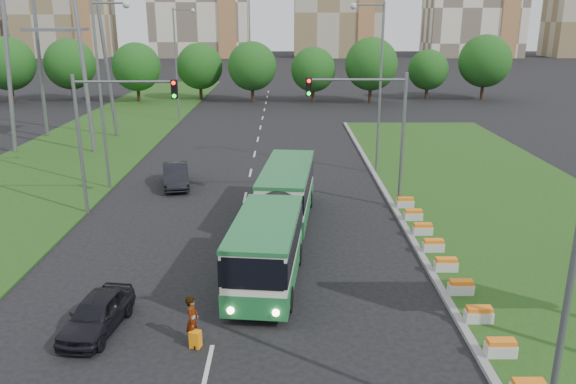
{
  "coord_description": "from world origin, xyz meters",
  "views": [
    {
      "loc": [
        -0.47,
        -22.0,
        10.89
      ],
      "look_at": [
        -0.31,
        4.77,
        2.6
      ],
      "focal_mm": 35.0,
      "sensor_mm": 36.0,
      "label": 1
    }
  ],
  "objects_px": {
    "car_left_far": "(176,175)",
    "articulated_bus": "(277,214)",
    "car_left_near": "(97,313)",
    "pedestrian": "(192,320)",
    "shopping_trolley": "(195,339)",
    "traffic_mast_left": "(107,123)",
    "traffic_mast_median": "(376,119)"
  },
  "relations": [
    {
      "from": "traffic_mast_median",
      "to": "shopping_trolley",
      "type": "bearing_deg",
      "value": -119.06
    },
    {
      "from": "traffic_mast_left",
      "to": "pedestrian",
      "type": "distance_m",
      "value": 15.9
    },
    {
      "from": "traffic_mast_left",
      "to": "shopping_trolley",
      "type": "height_order",
      "value": "traffic_mast_left"
    },
    {
      "from": "pedestrian",
      "to": "shopping_trolley",
      "type": "relative_size",
      "value": 2.85
    },
    {
      "from": "car_left_near",
      "to": "shopping_trolley",
      "type": "xyz_separation_m",
      "value": [
        3.72,
        -1.14,
        -0.37
      ]
    },
    {
      "from": "car_left_far",
      "to": "traffic_mast_median",
      "type": "bearing_deg",
      "value": -31.84
    },
    {
      "from": "traffic_mast_median",
      "to": "car_left_far",
      "type": "bearing_deg",
      "value": 160.2
    },
    {
      "from": "traffic_mast_left",
      "to": "car_left_far",
      "type": "distance_m",
      "value": 7.62
    },
    {
      "from": "car_left_far",
      "to": "articulated_bus",
      "type": "bearing_deg",
      "value": -68.03
    },
    {
      "from": "traffic_mast_median",
      "to": "shopping_trolley",
      "type": "height_order",
      "value": "traffic_mast_median"
    },
    {
      "from": "car_left_near",
      "to": "car_left_far",
      "type": "xyz_separation_m",
      "value": [
        -0.55,
        18.4,
        0.1
      ]
    },
    {
      "from": "articulated_bus",
      "to": "shopping_trolley",
      "type": "distance_m",
      "value": 9.67
    },
    {
      "from": "traffic_mast_left",
      "to": "car_left_near",
      "type": "relative_size",
      "value": 2.02
    },
    {
      "from": "traffic_mast_median",
      "to": "pedestrian",
      "type": "relative_size",
      "value": 4.53
    },
    {
      "from": "shopping_trolley",
      "to": "articulated_bus",
      "type": "bearing_deg",
      "value": 90.25
    },
    {
      "from": "shopping_trolley",
      "to": "pedestrian",
      "type": "bearing_deg",
      "value": 129.13
    },
    {
      "from": "traffic_mast_median",
      "to": "car_left_far",
      "type": "distance_m",
      "value": 14.16
    },
    {
      "from": "pedestrian",
      "to": "shopping_trolley",
      "type": "height_order",
      "value": "pedestrian"
    },
    {
      "from": "articulated_bus",
      "to": "traffic_mast_left",
      "type": "bearing_deg",
      "value": 159.29
    },
    {
      "from": "pedestrian",
      "to": "articulated_bus",
      "type": "bearing_deg",
      "value": -11.85
    },
    {
      "from": "traffic_mast_median",
      "to": "pedestrian",
      "type": "height_order",
      "value": "traffic_mast_median"
    },
    {
      "from": "car_left_near",
      "to": "pedestrian",
      "type": "bearing_deg",
      "value": -5.39
    },
    {
      "from": "car_left_near",
      "to": "car_left_far",
      "type": "distance_m",
      "value": 18.41
    },
    {
      "from": "traffic_mast_median",
      "to": "pedestrian",
      "type": "xyz_separation_m",
      "value": [
        -8.46,
        -14.71,
        -4.47
      ]
    },
    {
      "from": "articulated_bus",
      "to": "pedestrian",
      "type": "distance_m",
      "value": 9.36
    },
    {
      "from": "traffic_mast_left",
      "to": "pedestrian",
      "type": "xyz_separation_m",
      "value": [
        6.7,
        -13.71,
        -4.47
      ]
    },
    {
      "from": "traffic_mast_left",
      "to": "car_left_near",
      "type": "height_order",
      "value": "traffic_mast_left"
    },
    {
      "from": "traffic_mast_left",
      "to": "shopping_trolley",
      "type": "relative_size",
      "value": 12.91
    },
    {
      "from": "car_left_near",
      "to": "shopping_trolley",
      "type": "relative_size",
      "value": 6.38
    },
    {
      "from": "pedestrian",
      "to": "shopping_trolley",
      "type": "bearing_deg",
      "value": -151.72
    },
    {
      "from": "traffic_mast_median",
      "to": "shopping_trolley",
      "type": "distance_m",
      "value": 17.89
    },
    {
      "from": "traffic_mast_median",
      "to": "car_left_near",
      "type": "relative_size",
      "value": 2.02
    }
  ]
}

